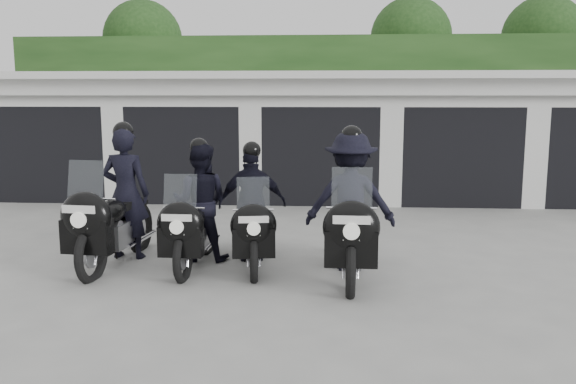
# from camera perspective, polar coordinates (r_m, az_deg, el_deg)

# --- Properties ---
(ground) EXTENTS (80.00, 80.00, 0.00)m
(ground) POSITION_cam_1_polar(r_m,az_deg,el_deg) (8.36, 2.43, -8.13)
(ground) COLOR #969691
(ground) RESTS_ON ground
(garage_block) EXTENTS (16.40, 6.80, 2.96)m
(garage_block) POSITION_cam_1_polar(r_m,az_deg,el_deg) (16.07, 3.18, 5.38)
(garage_block) COLOR silver
(garage_block) RESTS_ON ground
(background_vegetation) EXTENTS (20.00, 3.90, 5.80)m
(background_vegetation) POSITION_cam_1_polar(r_m,az_deg,el_deg) (20.90, 4.41, 9.94)
(background_vegetation) COLOR #193714
(background_vegetation) RESTS_ON ground
(police_bike_a) EXTENTS (0.88, 2.46, 2.14)m
(police_bike_a) POSITION_cam_1_polar(r_m,az_deg,el_deg) (9.26, -15.76, -1.35)
(police_bike_a) COLOR black
(police_bike_a) RESTS_ON ground
(police_bike_b) EXTENTS (0.88, 2.19, 1.90)m
(police_bike_b) POSITION_cam_1_polar(r_m,az_deg,el_deg) (9.03, -8.49, -1.67)
(police_bike_b) COLOR black
(police_bike_b) RESTS_ON ground
(police_bike_c) EXTENTS (1.08, 2.12, 1.85)m
(police_bike_c) POSITION_cam_1_polar(r_m,az_deg,el_deg) (8.94, -3.34, -1.82)
(police_bike_c) COLOR black
(police_bike_c) RESTS_ON ground
(police_bike_d) EXTENTS (1.29, 2.43, 2.12)m
(police_bike_d) POSITION_cam_1_polar(r_m,az_deg,el_deg) (8.48, 5.87, -1.63)
(police_bike_d) COLOR black
(police_bike_d) RESTS_ON ground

